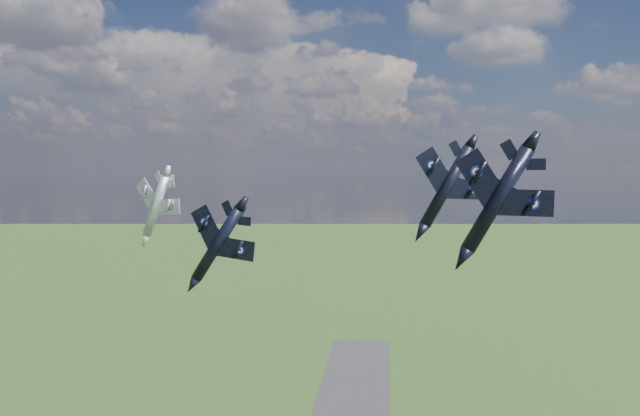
# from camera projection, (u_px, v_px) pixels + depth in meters

# --- Properties ---
(jet_lead_navy) EXTENTS (12.11, 15.08, 7.68)m
(jet_lead_navy) POSITION_uv_depth(u_px,v_px,m) (218.00, 244.00, 69.92)
(jet_lead_navy) COLOR black
(jet_right_navy) EXTENTS (11.77, 16.08, 8.49)m
(jet_right_navy) POSITION_uv_depth(u_px,v_px,m) (497.00, 200.00, 62.17)
(jet_right_navy) COLOR black
(jet_high_navy) EXTENTS (15.26, 18.77, 8.92)m
(jet_high_navy) POSITION_uv_depth(u_px,v_px,m) (447.00, 187.00, 84.25)
(jet_high_navy) COLOR black
(jet_left_silver) EXTENTS (13.86, 15.68, 6.23)m
(jet_left_silver) POSITION_uv_depth(u_px,v_px,m) (156.00, 206.00, 88.67)
(jet_left_silver) COLOR #A9ACB4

